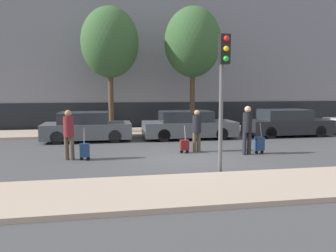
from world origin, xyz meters
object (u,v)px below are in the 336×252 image
pedestrian_center (197,128)px  parked_bicycle (116,124)px  pedestrian_left (69,132)px  parked_car_0 (87,127)px  trolley_left (85,150)px  pedestrian_right (247,127)px  bare_tree_near_crossing (110,43)px  traffic_light (223,76)px  trolley_center (184,145)px  bare_tree_down_street (193,43)px  parked_car_2 (286,123)px  parked_car_1 (188,125)px  trolley_right (259,144)px

pedestrian_center → parked_bicycle: 6.72m
pedestrian_left → parked_bicycle: pedestrian_left is taller
parked_car_0 → trolley_left: bearing=-87.2°
pedestrian_right → bare_tree_near_crossing: 9.05m
traffic_light → trolley_center: bearing=95.6°
bare_tree_down_street → trolley_left: bearing=-131.0°
pedestrian_left → parked_car_2: bearing=-141.8°
trolley_left → pedestrian_right: (5.89, -0.05, 0.69)m
parked_car_2 → bare_tree_down_street: bare_tree_down_street is taller
pedestrian_left → pedestrian_center: 4.75m
parked_car_1 → parked_car_2: 5.27m
pedestrian_center → traffic_light: bearing=-111.5°
pedestrian_right → trolley_left: bearing=-8.9°
trolley_center → parked_car_2: bearing=29.7°
parked_car_0 → trolley_center: (3.87, -3.70, -0.33)m
parked_car_1 → bare_tree_down_street: size_ratio=0.67×
parked_car_2 → trolley_right: size_ratio=3.71×
parked_car_0 → parked_bicycle: (1.42, 2.49, -0.15)m
trolley_left → pedestrian_right: 5.93m
parked_car_0 → pedestrian_left: (-0.32, -4.17, 0.34)m
trolley_left → parked_bicycle: trolley_left is taller
pedestrian_left → trolley_center: pedestrian_left is taller
bare_tree_down_street → trolley_right: bearing=-80.3°
trolley_right → bare_tree_down_street: size_ratio=0.18×
parked_car_1 → pedestrian_right: pedestrian_right is taller
trolley_right → bare_tree_down_street: (-1.05, 6.16, 4.55)m
parked_bicycle → bare_tree_down_street: 6.12m
parked_car_1 → pedestrian_left: size_ratio=2.61×
trolley_left → trolley_right: size_ratio=0.96×
parked_car_2 → pedestrian_left: pedestrian_left is taller
parked_car_2 → trolley_right: (-3.51, -4.19, -0.27)m
parked_car_1 → parked_bicycle: size_ratio=2.55×
trolley_center → trolley_left: bearing=-170.2°
trolley_right → pedestrian_left: bearing=178.9°
parked_car_0 → parked_bicycle: parked_car_0 is taller
pedestrian_right → bare_tree_near_crossing: bare_tree_near_crossing is taller
pedestrian_left → bare_tree_near_crossing: bearing=-86.2°
parked_car_0 → pedestrian_left: bearing=-94.3°
trolley_center → traffic_light: 4.11m
trolley_right → parked_car_0: bearing=147.1°
traffic_light → pedestrian_left: bearing=148.2°
parked_car_0 → trolley_center: parked_car_0 is taller
pedestrian_left → bare_tree_near_crossing: bare_tree_near_crossing is taller
trolley_center → parked_bicycle: size_ratio=0.59×
pedestrian_right → bare_tree_down_street: bare_tree_down_street is taller
parked_car_2 → bare_tree_down_street: bearing=156.7°
pedestrian_center → parked_bicycle: bearing=98.1°
parked_car_0 → bare_tree_down_street: bearing=18.4°
parked_bicycle → parked_car_0: bearing=-119.7°
parked_car_2 → pedestrian_center: bearing=-149.3°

